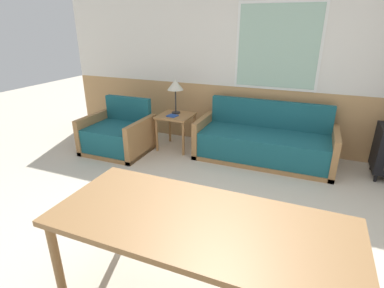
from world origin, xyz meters
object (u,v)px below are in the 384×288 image
Objects in this scene: armchair at (118,136)px; dining_table at (200,230)px; couch at (264,144)px; table_lamp at (175,86)px; side_table at (176,121)px.

armchair is 0.50× the size of dining_table.
couch is 3.64× the size of table_lamp.
table_lamp is (0.75, 0.55, 0.75)m from armchair.
side_table is at bearing 118.31° from dining_table.
dining_table reaches higher than side_table.
table_lamp is at bearing 34.66° from armchair.
armchair is 0.94m from side_table.
couch is 3.50× the size of side_table.
table_lamp is at bearing 113.32° from side_table.
armchair is at bearing -166.22° from couch.
side_table is 3.02m from dining_table.
armchair is (-2.18, -0.53, -0.01)m from couch.
side_table is 0.29× the size of dining_table.
table_lamp reaches higher than dining_table.
armchair is 1.78× the size of table_lamp.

